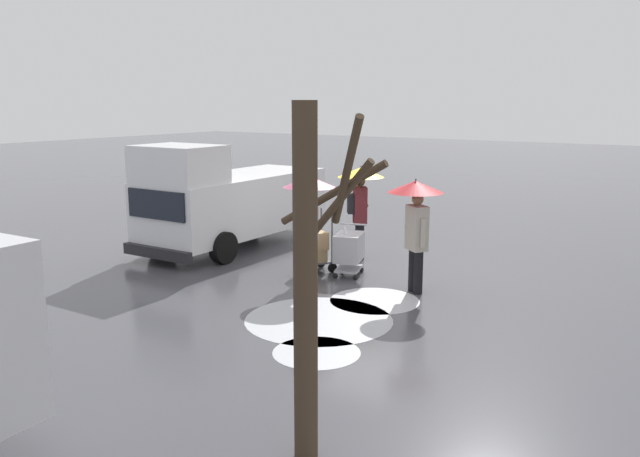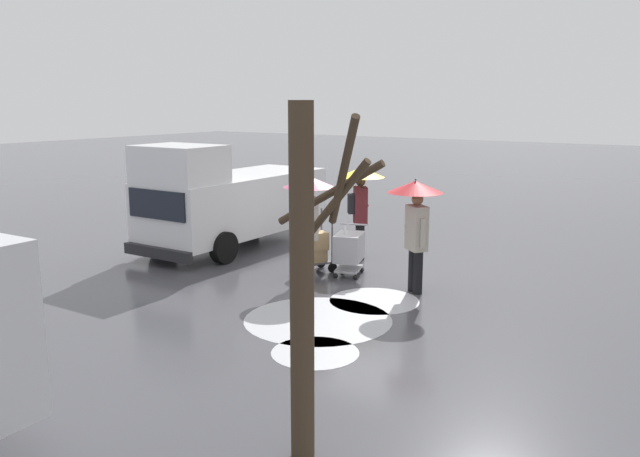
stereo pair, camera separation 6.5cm
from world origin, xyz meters
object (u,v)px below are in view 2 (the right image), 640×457
object	(u,v)px
hand_dolly_boxes	(315,248)
pedestrian_black_side	(308,203)
cargo_van_parked_right	(229,200)
shopping_cart_vendor	(349,248)
pedestrian_pink_side	(416,209)
pedestrian_white_side	(360,191)
bare_tree_near	(306,277)

from	to	relation	value
hand_dolly_boxes	pedestrian_black_side	bearing A→B (deg)	111.62
cargo_van_parked_right	shopping_cart_vendor	world-z (taller)	cargo_van_parked_right
pedestrian_pink_side	pedestrian_white_side	xyz separation A→B (m)	(2.13, -1.63, -0.01)
pedestrian_white_side	bare_tree_near	size ratio (longest dim) A/B	0.60
pedestrian_pink_side	pedestrian_black_side	bearing A→B (deg)	12.98
pedestrian_white_side	hand_dolly_boxes	bearing A→B (deg)	81.00
bare_tree_near	pedestrian_pink_side	bearing A→B (deg)	-74.85
pedestrian_pink_side	bare_tree_near	xyz separation A→B (m)	(-1.59, 5.88, 0.30)
cargo_van_parked_right	bare_tree_near	size ratio (longest dim) A/B	1.50
pedestrian_black_side	bare_tree_near	size ratio (longest dim) A/B	0.60
cargo_van_parked_right	pedestrian_white_side	distance (m)	3.40
cargo_van_parked_right	shopping_cart_vendor	bearing A→B (deg)	170.15
shopping_cart_vendor	pedestrian_black_side	bearing A→B (deg)	59.19
pedestrian_black_side	bare_tree_near	bearing A→B (deg)	124.44
cargo_van_parked_right	shopping_cart_vendor	xyz separation A→B (m)	(-3.82, 0.66, -0.61)
shopping_cart_vendor	hand_dolly_boxes	bearing A→B (deg)	12.16
cargo_van_parked_right	pedestrian_pink_side	bearing A→B (deg)	169.79
pedestrian_pink_side	pedestrian_white_side	bearing A→B (deg)	-37.48
pedestrian_black_side	pedestrian_white_side	size ratio (longest dim) A/B	1.00
shopping_cart_vendor	pedestrian_pink_side	xyz separation A→B (m)	(-1.63, 0.32, 1.02)
hand_dolly_boxes	pedestrian_pink_side	size ratio (longest dim) A/B	0.61
bare_tree_near	pedestrian_black_side	bearing A→B (deg)	-55.56
pedestrian_black_side	hand_dolly_boxes	bearing A→B (deg)	-68.38
bare_tree_near	shopping_cart_vendor	bearing A→B (deg)	-62.54
cargo_van_parked_right	shopping_cart_vendor	distance (m)	3.92
hand_dolly_boxes	bare_tree_near	size ratio (longest dim) A/B	0.37
shopping_cart_vendor	pedestrian_pink_side	size ratio (longest dim) A/B	0.49
cargo_van_parked_right	shopping_cart_vendor	size ratio (longest dim) A/B	5.13
cargo_van_parked_right	hand_dolly_boxes	size ratio (longest dim) A/B	4.08
cargo_van_parked_right	pedestrian_pink_side	world-z (taller)	cargo_van_parked_right
hand_dolly_boxes	pedestrian_black_side	xyz separation A→B (m)	(-0.26, 0.65, 1.06)
shopping_cart_vendor	pedestrian_white_side	xyz separation A→B (m)	(0.50, -1.32, 1.00)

